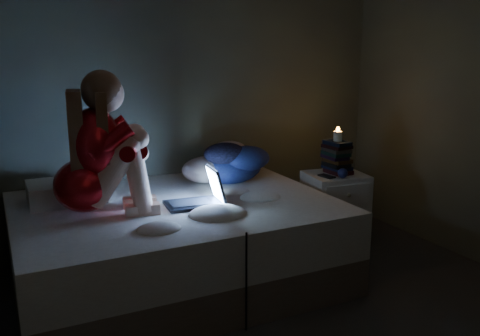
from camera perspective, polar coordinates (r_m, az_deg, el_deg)
wall_back at (r=4.33m, az=-5.99°, el=8.85°), size 3.60×0.02×2.60m
bed at (r=3.67m, az=-7.10°, el=-8.14°), size 2.12×1.59×0.58m
pillow at (r=3.74m, az=-18.75°, el=-2.49°), size 0.50×0.35×0.14m
woman at (r=3.31m, az=-17.26°, el=2.52°), size 0.62×0.46×0.92m
laptop at (r=3.45m, az=-5.25°, el=-2.06°), size 0.40×0.30×0.27m
clothes_pile at (r=4.09m, az=-1.23°, el=0.90°), size 0.68×0.61×0.33m
nightstand at (r=4.37m, az=10.44°, el=-4.55°), size 0.51×0.47×0.61m
book_stack at (r=4.28m, az=10.70°, el=1.21°), size 0.19×0.25×0.27m
candle at (r=4.25m, az=10.80°, el=3.55°), size 0.07×0.07×0.08m
phone at (r=4.16m, az=9.85°, el=-0.95°), size 0.11×0.15×0.01m
blue_orb at (r=4.16m, az=11.59°, el=-0.56°), size 0.08×0.08×0.08m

